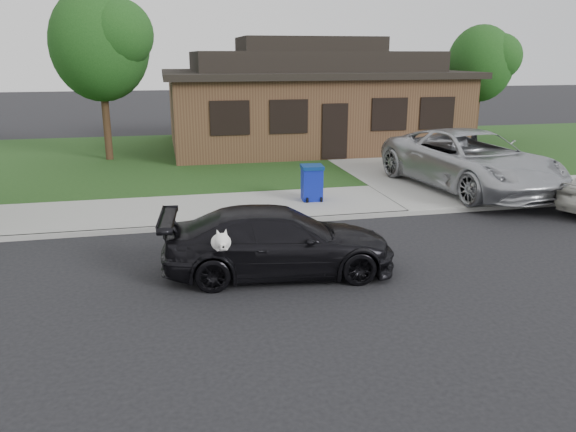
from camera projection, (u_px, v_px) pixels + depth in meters
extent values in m
plane|color=black|center=(302.00, 277.00, 10.63)|extent=(120.00, 120.00, 0.00)
cube|color=gray|center=(258.00, 207.00, 15.31)|extent=(60.00, 3.00, 0.12)
cube|color=gray|center=(268.00, 222.00, 13.90)|extent=(60.00, 0.12, 0.12)
cube|color=#193814|center=(225.00, 156.00, 22.81)|extent=(60.00, 13.00, 0.13)
cube|color=gray|center=(392.00, 164.00, 21.24)|extent=(4.50, 13.00, 0.14)
imported|color=black|center=(279.00, 241.00, 10.65)|extent=(4.55, 2.19, 1.28)
ellipsoid|color=white|center=(221.00, 242.00, 9.62)|extent=(0.34, 0.40, 0.30)
sphere|color=white|center=(222.00, 241.00, 9.37)|extent=(0.26, 0.26, 0.26)
cube|color=white|center=(223.00, 246.00, 9.27)|extent=(0.09, 0.12, 0.08)
sphere|color=black|center=(223.00, 247.00, 9.21)|extent=(0.04, 0.04, 0.04)
cone|color=white|center=(218.00, 233.00, 9.37)|extent=(0.11, 0.11, 0.14)
cone|color=white|center=(226.00, 232.00, 9.40)|extent=(0.11, 0.11, 0.14)
imported|color=#AEB0B5|center=(470.00, 160.00, 16.80)|extent=(3.74, 6.61, 1.74)
cube|color=#0D1B94|center=(312.00, 184.00, 15.65)|extent=(0.58, 0.58, 0.89)
cube|color=navy|center=(312.00, 167.00, 15.52)|extent=(0.64, 0.64, 0.10)
cylinder|color=black|center=(307.00, 200.00, 15.46)|extent=(0.06, 0.14, 0.14)
cylinder|color=black|center=(321.00, 199.00, 15.54)|extent=(0.06, 0.14, 0.14)
cube|color=#422B1C|center=(308.00, 111.00, 25.08)|extent=(12.00, 8.00, 3.00)
cube|color=black|center=(309.00, 73.00, 24.63)|extent=(12.60, 8.60, 0.25)
cube|color=black|center=(309.00, 61.00, 24.49)|extent=(10.00, 6.50, 0.80)
cube|color=black|center=(309.00, 44.00, 24.29)|extent=(6.00, 3.50, 0.60)
cube|color=black|center=(335.00, 131.00, 21.41)|extent=(1.00, 0.06, 2.10)
cube|color=black|center=(230.00, 118.00, 20.42)|extent=(1.30, 0.05, 1.10)
cube|color=black|center=(289.00, 117.00, 20.88)|extent=(1.30, 0.05, 1.10)
cube|color=black|center=(389.00, 114.00, 21.71)|extent=(1.30, 0.05, 1.10)
cube|color=black|center=(437.00, 113.00, 22.13)|extent=(1.30, 0.05, 1.10)
cylinder|color=#332114|center=(107.00, 127.00, 21.51)|extent=(0.28, 0.28, 2.48)
ellipsoid|color=#143811|center=(100.00, 45.00, 20.67)|extent=(3.60, 3.60, 4.14)
sphere|color=#26591E|center=(118.00, 34.00, 20.21)|extent=(2.52, 2.52, 2.52)
cylinder|color=#332114|center=(475.00, 119.00, 26.42)|extent=(0.28, 0.28, 2.03)
ellipsoid|color=#143811|center=(480.00, 64.00, 25.72)|extent=(3.00, 3.00, 3.45)
sphere|color=#26591E|center=(498.00, 57.00, 25.34)|extent=(2.10, 2.10, 2.10)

